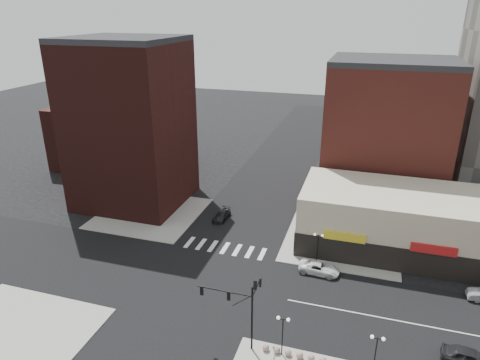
% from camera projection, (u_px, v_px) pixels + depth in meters
% --- Properties ---
extents(ground, '(240.00, 240.00, 0.00)m').
position_uv_depth(ground, '(203.00, 284.00, 49.32)').
color(ground, black).
rests_on(ground, ground).
extents(road_ew, '(200.00, 14.00, 0.02)m').
position_uv_depth(road_ew, '(203.00, 284.00, 49.32)').
color(road_ew, black).
rests_on(road_ew, ground).
extents(road_ns, '(14.00, 200.00, 0.02)m').
position_uv_depth(road_ns, '(203.00, 284.00, 49.32)').
color(road_ns, black).
rests_on(road_ns, ground).
extents(sidewalk_nw, '(15.00, 15.00, 0.12)m').
position_uv_depth(sidewalk_nw, '(150.00, 213.00, 66.12)').
color(sidewalk_nw, gray).
rests_on(sidewalk_nw, ground).
extents(sidewalk_ne, '(15.00, 15.00, 0.12)m').
position_uv_depth(sidewalk_ne, '(341.00, 241.00, 58.18)').
color(sidewalk_ne, gray).
rests_on(sidewalk_ne, ground).
extents(sidewalk_sw, '(15.00, 15.00, 0.12)m').
position_uv_depth(sidewalk_sw, '(3.00, 344.00, 40.43)').
color(sidewalk_sw, gray).
rests_on(sidewalk_sw, ground).
extents(building_nw, '(16.00, 15.00, 25.00)m').
position_uv_depth(building_nw, '(130.00, 126.00, 66.24)').
color(building_nw, '#361411').
rests_on(building_nw, ground).
extents(building_nw_low, '(20.00, 18.00, 12.00)m').
position_uv_depth(building_nw_low, '(117.00, 134.00, 85.96)').
color(building_nw_low, '#361411').
rests_on(building_nw_low, ground).
extents(building_ne_midrise, '(18.00, 15.00, 22.00)m').
position_uv_depth(building_ne_midrise, '(385.00, 137.00, 66.13)').
color(building_ne_midrise, maroon).
rests_on(building_ne_midrise, ground).
extents(building_ne_row, '(24.20, 12.20, 8.00)m').
position_uv_depth(building_ne_row, '(395.00, 225.00, 55.62)').
color(building_ne_row, '#B9B193').
rests_on(building_ne_row, ground).
extents(traffic_signal, '(5.59, 3.09, 7.77)m').
position_uv_depth(traffic_signal, '(243.00, 302.00, 38.55)').
color(traffic_signal, black).
rests_on(traffic_signal, ground).
extents(street_lamp_se_a, '(1.22, 0.32, 4.16)m').
position_uv_depth(street_lamp_se_a, '(283.00, 326.00, 37.99)').
color(street_lamp_se_a, black).
rests_on(street_lamp_se_a, sidewalk_se).
extents(street_lamp_se_b, '(1.22, 0.32, 4.16)m').
position_uv_depth(street_lamp_se_b, '(377.00, 346.00, 35.80)').
color(street_lamp_se_b, black).
rests_on(street_lamp_se_b, sidewalk_se).
extents(street_lamp_ne, '(1.22, 0.32, 4.16)m').
position_uv_depth(street_lamp_ne, '(318.00, 241.00, 51.89)').
color(street_lamp_ne, black).
rests_on(street_lamp_ne, sidewalk_ne).
extents(bollard_row, '(9.04, 0.64, 0.64)m').
position_uv_depth(bollard_row, '(311.00, 358.00, 38.32)').
color(bollard_row, gray).
rests_on(bollard_row, sidewalk_se).
extents(white_suv, '(4.95, 2.48, 1.34)m').
position_uv_depth(white_suv, '(319.00, 268.00, 51.11)').
color(white_suv, white).
rests_on(white_suv, ground).
extents(dark_sedan_east, '(4.84, 2.36, 1.59)m').
position_uv_depth(dark_sedan_east, '(469.00, 357.00, 37.90)').
color(dark_sedan_east, black).
rests_on(dark_sedan_east, ground).
extents(dark_sedan_north, '(2.00, 4.32, 1.22)m').
position_uv_depth(dark_sedan_north, '(222.00, 215.00, 64.21)').
color(dark_sedan_north, black).
rests_on(dark_sedan_north, ground).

